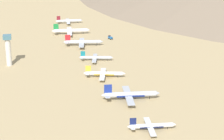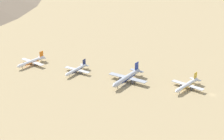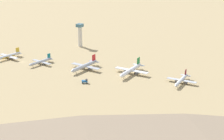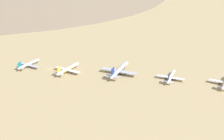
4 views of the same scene
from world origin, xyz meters
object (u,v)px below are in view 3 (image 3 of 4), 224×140
parked_jet_3 (8,56)px  parked_jet_5 (85,66)px  parked_jet_6 (131,70)px  control_tower (80,34)px  service_truck (85,81)px  parked_jet_4 (41,62)px  parked_jet_7 (181,80)px

parked_jet_3 → parked_jet_5: 92.60m
parked_jet_6 → control_tower: control_tower is taller
service_truck → control_tower: 123.95m
parked_jet_5 → control_tower: size_ratio=1.46×
parked_jet_4 → service_truck: parked_jet_4 is taller
parked_jet_3 → parked_jet_4: 43.18m
control_tower → parked_jet_3: bearing=-30.0°
parked_jet_5 → parked_jet_4: bearing=-83.4°
parked_jet_4 → parked_jet_7: size_ratio=0.94×
parked_jet_3 → control_tower: size_ratio=1.23×
parked_jet_3 → parked_jet_5: parked_jet_5 is taller
parked_jet_5 → parked_jet_7: size_ratio=1.23×
parked_jet_5 → parked_jet_6: bearing=99.8°
parked_jet_3 → control_tower: 90.54m
control_tower → parked_jet_4: bearing=-1.2°
parked_jet_5 → parked_jet_7: bearing=93.0°
parked_jet_6 → parked_jet_4: bearing=-81.9°
parked_jet_7 → parked_jet_3: bearing=-86.7°
parked_jet_6 → parked_jet_7: bearing=86.6°
service_truck → control_tower: control_tower is taller
parked_jet_5 → control_tower: bearing=-146.4°
parked_jet_3 → parked_jet_5: size_ratio=0.84×
parked_jet_4 → parked_jet_5: parked_jet_5 is taller
parked_jet_3 → parked_jet_6: (-13.93, 138.84, 0.79)m
parked_jet_6 → control_tower: size_ratio=1.52×
parked_jet_3 → parked_jet_4: (-0.26, 43.18, -0.28)m
control_tower → parked_jet_5: bearing=33.6°
parked_jet_5 → control_tower: 86.94m
parked_jet_5 → parked_jet_7: 96.58m
parked_jet_3 → control_tower: (-77.71, 44.77, 12.41)m
parked_jet_5 → parked_jet_3: bearing=-86.3°
parked_jet_4 → control_tower: size_ratio=1.12×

